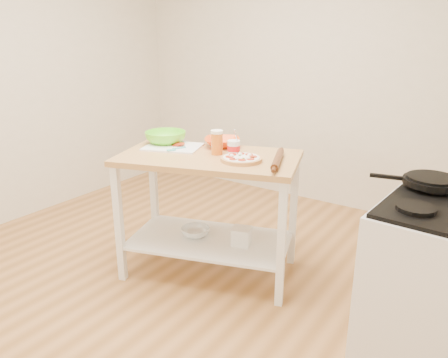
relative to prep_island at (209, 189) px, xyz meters
The scene contains 15 objects.
room_shell 0.82m from the prep_island, 104.46° to the right, with size 4.04×4.54×2.74m.
prep_island is the anchor object (origin of this frame).
gas_stove 1.59m from the prep_island, ahead, with size 0.68×0.78×1.11m.
skillet 1.44m from the prep_island, ahead, with size 0.44×0.28×0.03m.
pizza 0.37m from the prep_island, ahead, with size 0.28×0.28×0.04m.
cutting_board 0.43m from the prep_island, behind, with size 0.48×0.42×0.04m.
spatula 0.37m from the prep_island, behind, with size 0.07×0.15×0.01m.
knife 0.54m from the prep_island, 169.53° to the left, with size 0.22×0.19×0.01m.
orange_bowl 0.38m from the prep_island, 103.67° to the left, with size 0.26×0.26×0.06m, color #EB4D13.
green_bowl 0.55m from the prep_island, behind, with size 0.31×0.31×0.10m, color #68DF26.
beer_pint 0.34m from the prep_island, 60.64° to the left, with size 0.08×0.08×0.17m.
yogurt_tub 0.35m from the prep_island, 31.61° to the left, with size 0.09×0.09×0.19m.
rolling_pin 0.56m from the prep_island, 11.51° to the left, with size 0.05×0.05×0.41m, color #592E14.
shelf_glass_bowl 0.38m from the prep_island, behind, with size 0.21×0.21×0.07m, color silver.
shelf_bin 0.41m from the prep_island, 14.21° to the left, with size 0.13×0.13×0.13m, color white.
Camera 1 is at (1.83, -1.92, 1.70)m, focal length 35.00 mm.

